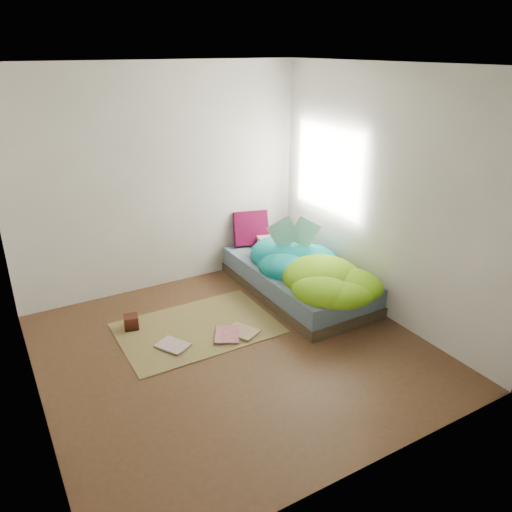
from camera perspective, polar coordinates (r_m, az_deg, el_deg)
The scene contains 12 objects.
ground at distance 4.94m, azimuth -2.46°, elevation -10.71°, with size 3.50×3.50×0.00m, color #43321A.
room_walls at distance 4.27m, azimuth -2.71°, elevation 7.85°, with size 3.54×3.54×2.62m.
bed at distance 5.95m, azimuth 4.72°, elevation -2.72°, with size 1.00×2.00×0.34m.
duvet at distance 5.64m, azimuth 6.09°, elevation -0.43°, with size 0.96×1.84×0.34m, color #087481, non-canonical shape.
rug at distance 5.31m, azimuth -6.70°, elevation -8.19°, with size 1.60×1.10×0.01m, color brown.
pillow_floral at distance 6.49m, azimuth 2.67°, elevation 1.86°, with size 0.58×0.36×0.13m, color beige.
pillow_magenta at distance 6.45m, azimuth -0.59°, elevation 3.22°, with size 0.44×0.14×0.44m, color #490426.
open_book at distance 5.77m, azimuth 4.45°, elevation 3.59°, with size 0.50×0.11×0.30m, color #3B8A2D, non-canonical shape.
wooden_box at distance 5.39m, azimuth -14.08°, elevation -7.31°, with size 0.14×0.14×0.14m, color #391A0D.
floor_book_a at distance 4.96m, azimuth -10.32°, elevation -10.63°, with size 0.22×0.30×0.02m, color beige.
floor_book_b at distance 5.13m, azimuth -4.73°, elevation -8.99°, with size 0.25×0.33×0.03m, color #DC7F87.
floor_book_c at distance 5.10m, azimuth -2.38°, elevation -9.20°, with size 0.23×0.32×0.02m, color tan.
Camera 1 is at (-1.87, -3.66, 2.74)m, focal length 35.00 mm.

